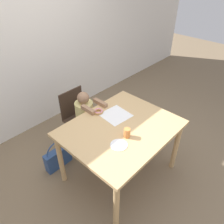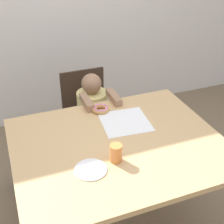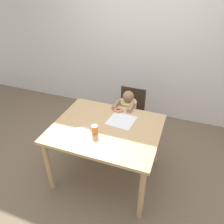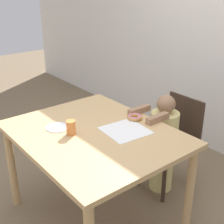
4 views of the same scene
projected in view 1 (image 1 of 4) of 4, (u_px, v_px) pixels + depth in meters
name	position (u px, v px, depth m)	size (l,w,h in m)	color
ground_plane	(120.00, 172.00, 2.82)	(12.00, 12.00, 0.00)	#7A664C
wall_back	(31.00, 47.00, 3.01)	(8.00, 0.05, 2.50)	silver
dining_table	(121.00, 133.00, 2.43)	(1.22, 0.99, 0.76)	tan
chair	(80.00, 119.00, 3.05)	(0.38, 0.44, 0.82)	#38281E
child_figure	(85.00, 121.00, 2.97)	(0.25, 0.43, 0.90)	#E0D17F
donut	(98.00, 111.00, 2.58)	(0.12, 0.12, 0.03)	tan
napkin	(116.00, 115.00, 2.55)	(0.33, 0.33, 0.00)	white
handbag	(58.00, 157.00, 2.83)	(0.36, 0.10, 0.41)	#2D4C84
cup	(127.00, 133.00, 2.22)	(0.07, 0.07, 0.10)	orange
plate	(119.00, 145.00, 2.15)	(0.17, 0.17, 0.01)	white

